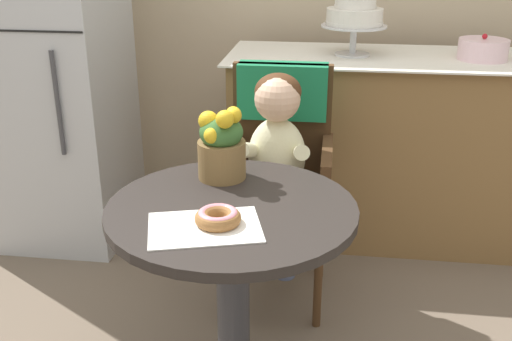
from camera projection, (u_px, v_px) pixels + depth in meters
The scene contains 10 objects.
cafe_table at pixel (233, 270), 1.79m from camera, with size 0.72×0.72×0.72m.
wicker_chair at pixel (280, 146), 2.40m from camera, with size 0.42×0.45×0.95m.
seated_child at pixel (276, 151), 2.25m from camera, with size 0.27×0.32×0.73m.
paper_napkin at pixel (205, 227), 1.58m from camera, with size 0.29×0.21×0.00m, color white.
donut_front at pixel (218, 217), 1.59m from camera, with size 0.12×0.12×0.04m.
flower_vase at pixel (221, 144), 1.86m from camera, with size 0.15×0.15×0.23m.
display_counter at pixel (389, 147), 2.93m from camera, with size 1.56×0.62×0.90m.
tiered_cake_stand at pixel (355, 11), 2.72m from camera, with size 0.30×0.30×0.34m.
round_layer_cake at pixel (483, 49), 2.68m from camera, with size 0.22×0.22×0.12m.
refrigerator at pixel (49, 67), 2.80m from camera, with size 0.64×0.63×1.70m.
Camera 1 is at (0.27, -1.52, 1.46)m, focal length 42.20 mm.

